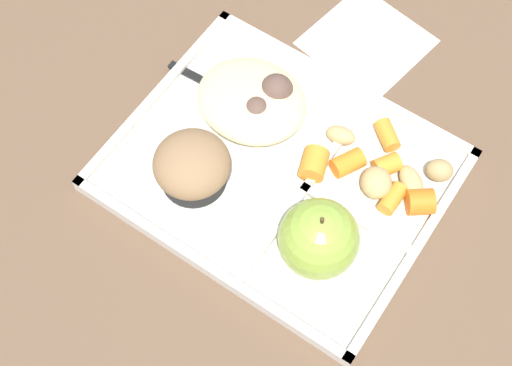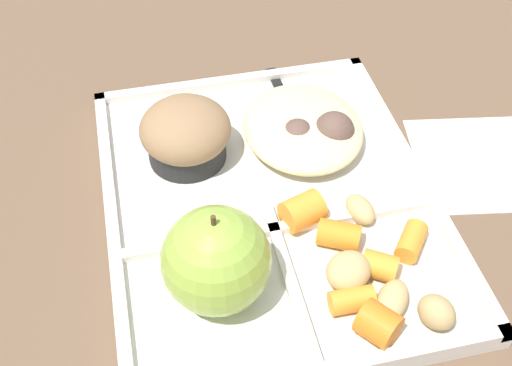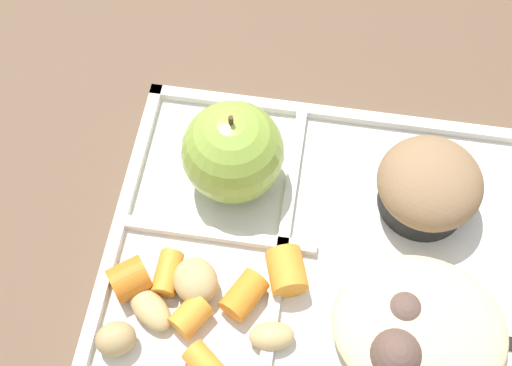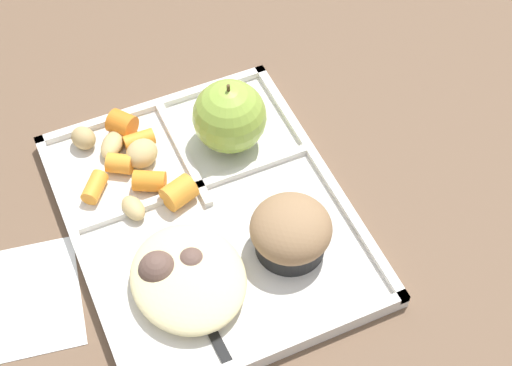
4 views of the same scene
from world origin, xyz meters
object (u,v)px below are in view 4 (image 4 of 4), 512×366
object	(u,v)px
lunch_tray	(208,217)
plastic_fork	(202,313)
bran_muffin	(291,232)
green_apple	(229,117)

from	to	relation	value
lunch_tray	plastic_fork	xyz separation A→B (m)	(0.10, -0.05, 0.01)
bran_muffin	green_apple	bearing A→B (deg)	180.00
green_apple	plastic_fork	bearing A→B (deg)	-30.08
lunch_tray	green_apple	world-z (taller)	green_apple
lunch_tray	green_apple	xyz separation A→B (m)	(-0.08, 0.06, 0.04)
green_apple	plastic_fork	world-z (taller)	green_apple
green_apple	bran_muffin	bearing A→B (deg)	-0.00
lunch_tray	plastic_fork	world-z (taller)	lunch_tray
green_apple	bran_muffin	world-z (taller)	green_apple
lunch_tray	bran_muffin	world-z (taller)	bran_muffin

